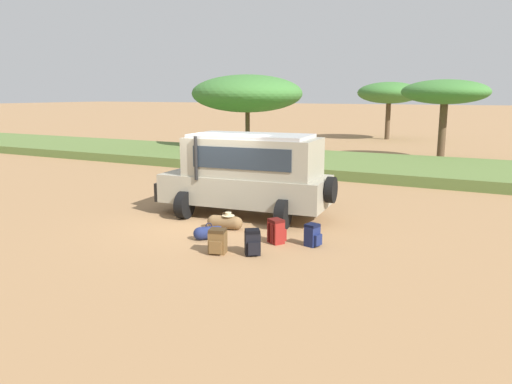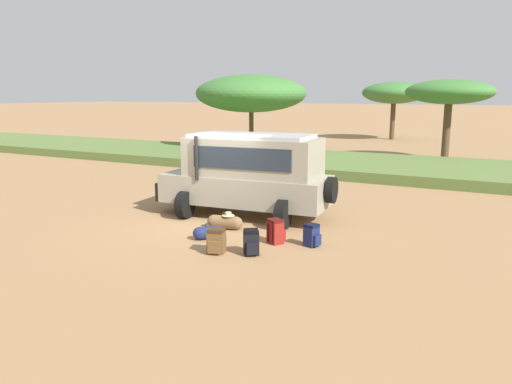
{
  "view_description": "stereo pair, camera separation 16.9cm",
  "coord_description": "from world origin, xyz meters",
  "px_view_note": "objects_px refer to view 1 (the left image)",
  "views": [
    {
      "loc": [
        7.32,
        -11.54,
        3.6
      ],
      "look_at": [
        1.31,
        0.12,
        1.0
      ],
      "focal_mm": 35.0,
      "sensor_mm": 36.0,
      "label": 1
    },
    {
      "loc": [
        7.47,
        -11.46,
        3.6
      ],
      "look_at": [
        1.31,
        0.12,
        1.0
      ],
      "focal_mm": 35.0,
      "sensor_mm": 36.0,
      "label": 2
    }
  ],
  "objects_px": {
    "backpack_beside_front_wheel": "(253,243)",
    "acacia_tree_far_left": "(247,94)",
    "safari_vehicle": "(248,173)",
    "backpack_cluster_center": "(313,235)",
    "acacia_tree_left_mid": "(389,93)",
    "acacia_tree_centre_back": "(445,93)",
    "duffel_bag_low_black_case": "(225,222)",
    "backpack_near_rear_wheel": "(276,231)",
    "backpack_outermost": "(218,241)",
    "duffel_bag_soft_canvas": "(209,233)"
  },
  "relations": [
    {
      "from": "backpack_beside_front_wheel",
      "to": "acacia_tree_far_left",
      "type": "xyz_separation_m",
      "value": [
        -9.72,
        17.88,
        3.3
      ]
    },
    {
      "from": "safari_vehicle",
      "to": "backpack_cluster_center",
      "type": "xyz_separation_m",
      "value": [
        2.77,
        -1.94,
        -1.03
      ]
    },
    {
      "from": "backpack_beside_front_wheel",
      "to": "acacia_tree_far_left",
      "type": "bearing_deg",
      "value": 118.52
    },
    {
      "from": "acacia_tree_left_mid",
      "to": "backpack_cluster_center",
      "type": "bearing_deg",
      "value": -80.53
    },
    {
      "from": "backpack_beside_front_wheel",
      "to": "acacia_tree_centre_back",
      "type": "relative_size",
      "value": 0.13
    },
    {
      "from": "backpack_cluster_center",
      "to": "acacia_tree_far_left",
      "type": "bearing_deg",
      "value": 122.71
    },
    {
      "from": "backpack_cluster_center",
      "to": "duffel_bag_low_black_case",
      "type": "height_order",
      "value": "backpack_cluster_center"
    },
    {
      "from": "backpack_beside_front_wheel",
      "to": "acacia_tree_centre_back",
      "type": "xyz_separation_m",
      "value": [
        1.6,
        19.0,
        3.35
      ]
    },
    {
      "from": "safari_vehicle",
      "to": "backpack_near_rear_wheel",
      "type": "relative_size",
      "value": 9.06
    },
    {
      "from": "backpack_beside_front_wheel",
      "to": "backpack_outermost",
      "type": "bearing_deg",
      "value": -160.54
    },
    {
      "from": "acacia_tree_left_mid",
      "to": "safari_vehicle",
      "type": "bearing_deg",
      "value": -85.56
    },
    {
      "from": "acacia_tree_left_mid",
      "to": "acacia_tree_centre_back",
      "type": "relative_size",
      "value": 1.08
    },
    {
      "from": "safari_vehicle",
      "to": "acacia_tree_far_left",
      "type": "bearing_deg",
      "value": 118.3
    },
    {
      "from": "duffel_bag_low_black_case",
      "to": "acacia_tree_far_left",
      "type": "relative_size",
      "value": 0.14
    },
    {
      "from": "safari_vehicle",
      "to": "backpack_beside_front_wheel",
      "type": "bearing_deg",
      "value": -60.48
    },
    {
      "from": "backpack_beside_front_wheel",
      "to": "backpack_outermost",
      "type": "height_order",
      "value": "backpack_beside_front_wheel"
    },
    {
      "from": "safari_vehicle",
      "to": "backpack_cluster_center",
      "type": "height_order",
      "value": "safari_vehicle"
    },
    {
      "from": "duffel_bag_soft_canvas",
      "to": "acacia_tree_centre_back",
      "type": "xyz_separation_m",
      "value": [
        3.15,
        18.41,
        3.47
      ]
    },
    {
      "from": "backpack_beside_front_wheel",
      "to": "backpack_cluster_center",
      "type": "relative_size",
      "value": 1.08
    },
    {
      "from": "backpack_near_rear_wheel",
      "to": "acacia_tree_centre_back",
      "type": "relative_size",
      "value": 0.13
    },
    {
      "from": "backpack_cluster_center",
      "to": "acacia_tree_far_left",
      "type": "distance_m",
      "value": 20.05
    },
    {
      "from": "backpack_cluster_center",
      "to": "duffel_bag_soft_canvas",
      "type": "xyz_separation_m",
      "value": [
        -2.52,
        -0.66,
        -0.1
      ]
    },
    {
      "from": "backpack_outermost",
      "to": "acacia_tree_centre_back",
      "type": "height_order",
      "value": "acacia_tree_centre_back"
    },
    {
      "from": "backpack_near_rear_wheel",
      "to": "duffel_bag_soft_canvas",
      "type": "distance_m",
      "value": 1.72
    },
    {
      "from": "backpack_near_rear_wheel",
      "to": "acacia_tree_left_mid",
      "type": "relative_size",
      "value": 0.12
    },
    {
      "from": "backpack_cluster_center",
      "to": "acacia_tree_left_mid",
      "type": "bearing_deg",
      "value": 99.47
    },
    {
      "from": "backpack_cluster_center",
      "to": "backpack_beside_front_wheel",
      "type": "bearing_deg",
      "value": -127.86
    },
    {
      "from": "backpack_cluster_center",
      "to": "duffel_bag_soft_canvas",
      "type": "relative_size",
      "value": 0.83
    },
    {
      "from": "safari_vehicle",
      "to": "backpack_beside_front_wheel",
      "type": "xyz_separation_m",
      "value": [
        1.81,
        -3.19,
        -1.01
      ]
    },
    {
      "from": "backpack_cluster_center",
      "to": "duffel_bag_soft_canvas",
      "type": "bearing_deg",
      "value": -165.36
    },
    {
      "from": "safari_vehicle",
      "to": "backpack_near_rear_wheel",
      "type": "distance_m",
      "value": 3.02
    },
    {
      "from": "duffel_bag_low_black_case",
      "to": "backpack_outermost",
      "type": "bearing_deg",
      "value": -63.85
    },
    {
      "from": "duffel_bag_low_black_case",
      "to": "acacia_tree_left_mid",
      "type": "xyz_separation_m",
      "value": [
        -2.25,
        29.03,
        3.44
      ]
    },
    {
      "from": "backpack_near_rear_wheel",
      "to": "safari_vehicle",
      "type": "bearing_deg",
      "value": 131.93
    },
    {
      "from": "duffel_bag_soft_canvas",
      "to": "acacia_tree_centre_back",
      "type": "height_order",
      "value": "acacia_tree_centre_back"
    },
    {
      "from": "backpack_near_rear_wheel",
      "to": "duffel_bag_low_black_case",
      "type": "bearing_deg",
      "value": 163.1
    },
    {
      "from": "safari_vehicle",
      "to": "duffel_bag_soft_canvas",
      "type": "relative_size",
      "value": 8.3
    },
    {
      "from": "backpack_cluster_center",
      "to": "acacia_tree_far_left",
      "type": "xyz_separation_m",
      "value": [
        -10.69,
        16.64,
        3.32
      ]
    },
    {
      "from": "safari_vehicle",
      "to": "acacia_tree_far_left",
      "type": "distance_m",
      "value": 16.85
    },
    {
      "from": "acacia_tree_left_mid",
      "to": "acacia_tree_centre_back",
      "type": "bearing_deg",
      "value": -64.55
    },
    {
      "from": "acacia_tree_left_mid",
      "to": "acacia_tree_centre_back",
      "type": "distance_m",
      "value": 12.89
    },
    {
      "from": "safari_vehicle",
      "to": "acacia_tree_centre_back",
      "type": "bearing_deg",
      "value": 77.85
    },
    {
      "from": "duffel_bag_low_black_case",
      "to": "duffel_bag_soft_canvas",
      "type": "relative_size",
      "value": 1.51
    },
    {
      "from": "backpack_near_rear_wheel",
      "to": "duffel_bag_low_black_case",
      "type": "height_order",
      "value": "backpack_near_rear_wheel"
    },
    {
      "from": "safari_vehicle",
      "to": "duffel_bag_soft_canvas",
      "type": "xyz_separation_m",
      "value": [
        0.26,
        -2.6,
        -1.13
      ]
    },
    {
      "from": "backpack_cluster_center",
      "to": "duffel_bag_low_black_case",
      "type": "relative_size",
      "value": 0.55
    },
    {
      "from": "duffel_bag_low_black_case",
      "to": "acacia_tree_far_left",
      "type": "distance_m",
      "value": 18.46
    },
    {
      "from": "backpack_cluster_center",
      "to": "duffel_bag_soft_canvas",
      "type": "distance_m",
      "value": 2.6
    },
    {
      "from": "backpack_near_rear_wheel",
      "to": "duffel_bag_soft_canvas",
      "type": "xyz_separation_m",
      "value": [
        -1.64,
        -0.48,
        -0.13
      ]
    },
    {
      "from": "backpack_beside_front_wheel",
      "to": "backpack_near_rear_wheel",
      "type": "height_order",
      "value": "backpack_near_rear_wheel"
    }
  ]
}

